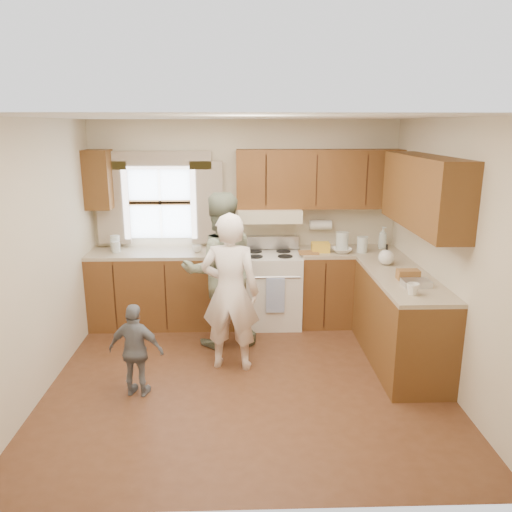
{
  "coord_description": "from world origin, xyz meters",
  "views": [
    {
      "loc": [
        -0.05,
        -4.47,
        2.44
      ],
      "look_at": [
        0.1,
        0.4,
        1.15
      ],
      "focal_mm": 35.0,
      "sensor_mm": 36.0,
      "label": 1
    }
  ],
  "objects_px": {
    "child": "(136,350)",
    "woman_right": "(220,270)",
    "woman_left": "(230,292)",
    "stove": "(269,288)"
  },
  "relations": [
    {
      "from": "child",
      "to": "woman_right",
      "type": "bearing_deg",
      "value": -110.95
    },
    {
      "from": "woman_left",
      "to": "woman_right",
      "type": "distance_m",
      "value": 0.59
    },
    {
      "from": "stove",
      "to": "woman_left",
      "type": "relative_size",
      "value": 0.66
    },
    {
      "from": "stove",
      "to": "woman_left",
      "type": "distance_m",
      "value": 1.3
    },
    {
      "from": "woman_right",
      "to": "woman_left",
      "type": "bearing_deg",
      "value": 88.21
    },
    {
      "from": "woman_left",
      "to": "woman_right",
      "type": "xyz_separation_m",
      "value": [
        -0.12,
        0.58,
        0.06
      ]
    },
    {
      "from": "stove",
      "to": "woman_right",
      "type": "relative_size",
      "value": 0.61
    },
    {
      "from": "stove",
      "to": "woman_right",
      "type": "xyz_separation_m",
      "value": [
        -0.59,
        -0.59,
        0.4
      ]
    },
    {
      "from": "child",
      "to": "woman_left",
      "type": "bearing_deg",
      "value": -135.57
    },
    {
      "from": "child",
      "to": "stove",
      "type": "bearing_deg",
      "value": -115.54
    }
  ]
}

